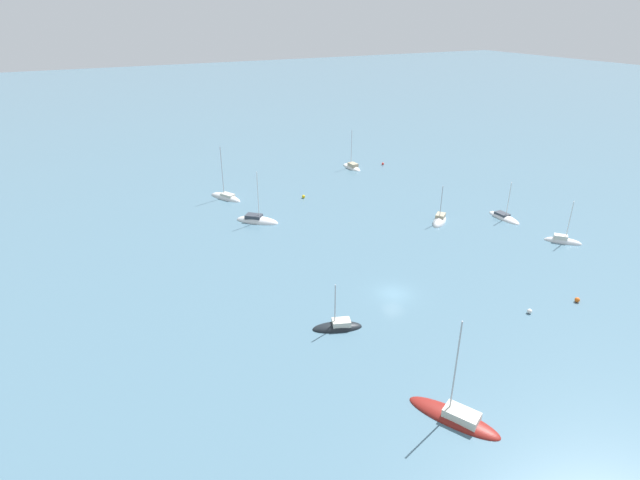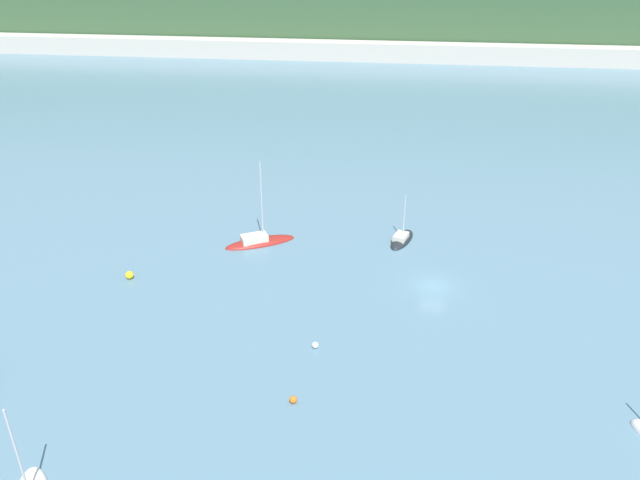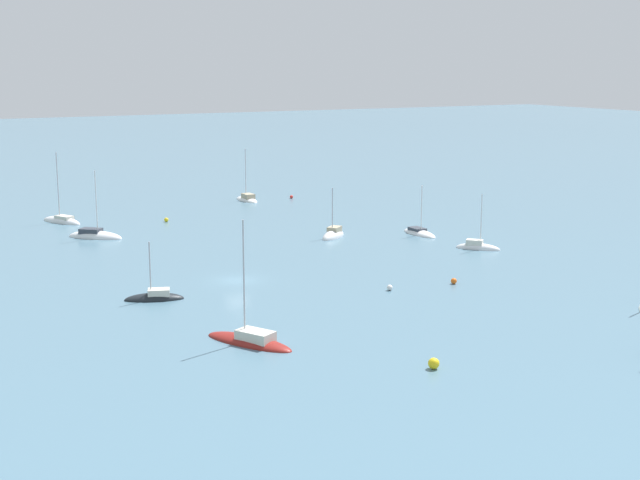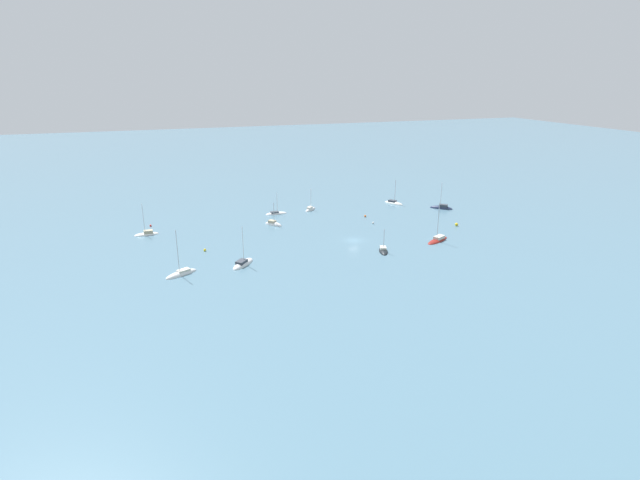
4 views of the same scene
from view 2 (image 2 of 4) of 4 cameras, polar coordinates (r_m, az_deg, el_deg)
name	(u,v)px [view 2 (image 2 of 4)]	position (r m, az deg, el deg)	size (l,w,h in m)	color
ground_plane	(434,286)	(67.78, 10.35, -4.18)	(600.00, 600.00, 0.00)	slate
shore_town_strip	(416,52)	(177.24, 8.81, 16.59)	(379.59, 6.00, 4.83)	#B7B2A8
sailboat_2	(402,240)	(76.43, 7.48, 0.01)	(3.82, 6.16, 6.47)	black
sailboat_8	(259,242)	(75.53, -5.58, -0.19)	(8.80, 6.23, 10.93)	maroon
mooring_buoy_2	(293,400)	(52.13, -2.47, -14.37)	(0.63, 0.63, 0.63)	orange
mooring_buoy_3	(129,275)	(70.91, -17.03, -3.08)	(0.87, 0.87, 0.87)	yellow
mooring_buoy_4	(315,345)	(57.69, -0.44, -9.59)	(0.59, 0.59, 0.59)	white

